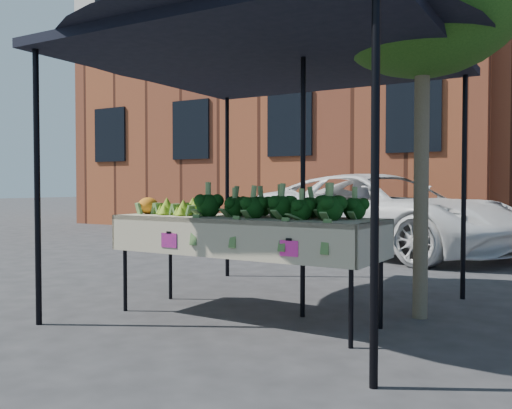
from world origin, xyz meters
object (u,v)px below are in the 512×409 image
(street_tree, at_px, (422,106))
(canopy, at_px, (272,164))
(table, at_px, (245,268))
(vehicle, at_px, (381,109))

(street_tree, bearing_deg, canopy, -162.54)
(table, xyz_separation_m, street_tree, (1.32, 0.82, 1.41))
(table, distance_m, vehicle, 5.65)
(vehicle, bearing_deg, table, -155.99)
(table, height_order, canopy, canopy)
(vehicle, bearing_deg, street_tree, -139.13)
(table, bearing_deg, canopy, 83.29)
(table, distance_m, canopy, 1.01)
(table, bearing_deg, street_tree, 31.87)
(vehicle, height_order, street_tree, vehicle)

